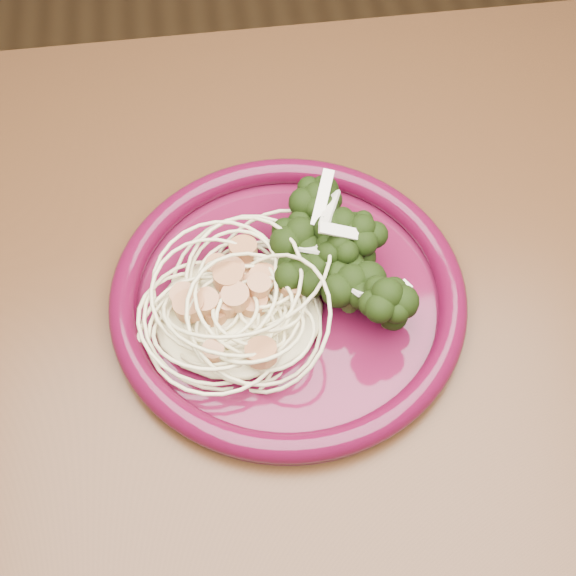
% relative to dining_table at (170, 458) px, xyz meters
% --- Properties ---
extents(dining_table, '(1.20, 0.80, 0.75)m').
position_rel_dining_table_xyz_m(dining_table, '(0.00, 0.00, 0.00)').
color(dining_table, '#472814').
rests_on(dining_table, ground).
extents(dinner_plate, '(0.34, 0.34, 0.02)m').
position_rel_dining_table_xyz_m(dinner_plate, '(0.11, 0.07, 0.11)').
color(dinner_plate, '#490B21').
rests_on(dinner_plate, dining_table).
extents(spaghetti_pile, '(0.16, 0.14, 0.03)m').
position_rel_dining_table_xyz_m(spaghetti_pile, '(0.07, 0.06, 0.12)').
color(spaghetti_pile, beige).
rests_on(spaghetti_pile, dinner_plate).
extents(scallop_cluster, '(0.14, 0.14, 0.04)m').
position_rel_dining_table_xyz_m(scallop_cluster, '(0.07, 0.06, 0.15)').
color(scallop_cluster, '#B77C4F').
rests_on(scallop_cluster, spaghetti_pile).
extents(broccoli_pile, '(0.12, 0.16, 0.05)m').
position_rel_dining_table_xyz_m(broccoli_pile, '(0.15, 0.09, 0.13)').
color(broccoli_pile, black).
rests_on(broccoli_pile, dinner_plate).
extents(onion_garnish, '(0.08, 0.10, 0.04)m').
position_rel_dining_table_xyz_m(onion_garnish, '(0.15, 0.09, 0.16)').
color(onion_garnish, '#F4E9CC').
rests_on(onion_garnish, broccoli_pile).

